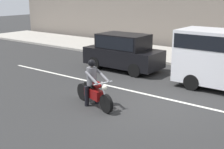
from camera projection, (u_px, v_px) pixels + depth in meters
name	position (u px, v px, depth m)	size (l,w,h in m)	color
ground_plane	(152.00, 105.00, 10.44)	(80.00, 80.00, 0.00)	#2C2C2C
lane_marking_stripe	(173.00, 100.00, 10.93)	(18.00, 0.14, 0.01)	silver
motorcycle_with_rider_gray	(94.00, 87.00, 10.25)	(2.05, 0.89, 1.61)	black
parked_hatchback_black	(123.00, 52.00, 15.00)	(3.86, 1.76, 1.80)	black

